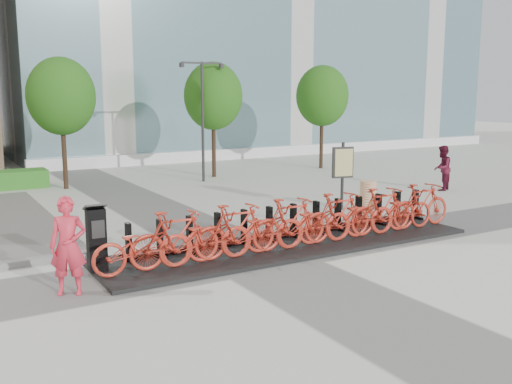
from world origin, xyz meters
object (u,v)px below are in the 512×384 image
bike_0 (142,246)px  kiosk (97,238)px  pedestrian (442,168)px  map_sign (343,165)px  worker_red (68,246)px  construction_barrel (368,196)px

bike_0 → kiosk: bearing=53.8°
pedestrian → map_sign: size_ratio=0.80×
bike_0 → kiosk: kiosk is taller
worker_red → map_sign: map_sign is taller
kiosk → map_sign: bearing=19.9°
kiosk → worker_red: bearing=-127.2°
worker_red → bike_0: bearing=37.1°
bike_0 → worker_red: 1.60m
kiosk → worker_red: worker_red is taller
bike_0 → worker_red: size_ratio=1.13×
bike_0 → pedestrian: bearing=-72.5°
kiosk → pedestrian: size_ratio=0.82×
worker_red → pedestrian: (15.07, 4.61, -0.05)m
bike_0 → map_sign: bearing=-67.4°
bike_0 → construction_barrel: bike_0 is taller
bike_0 → construction_barrel: size_ratio=2.11×
pedestrian → construction_barrel: 5.51m
worker_red → construction_barrel: size_ratio=1.86×
kiosk → pedestrian: pedestrian is taller
kiosk → map_sign: (8.60, 2.69, 0.67)m
bike_0 → pedestrian: 14.19m
kiosk → construction_barrel: (9.08, 2.01, -0.27)m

